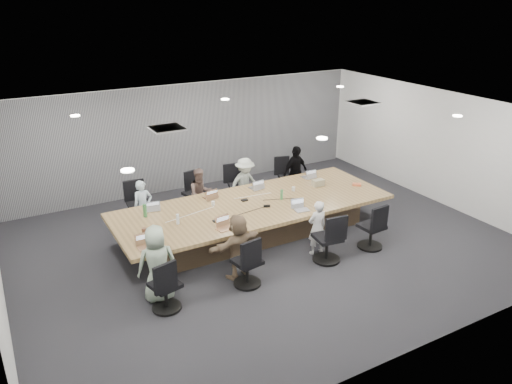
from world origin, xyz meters
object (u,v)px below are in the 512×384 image
chair_0 (139,208)px  laptop_3 (308,177)px  person_1 (201,194)px  laptop_2 (256,187)px  chair_1 (195,197)px  laptop_4 (147,247)px  laptop_0 (151,209)px  chair_2 (238,188)px  conference_table (254,218)px  laptop_6 (302,210)px  bottle_green_left (145,211)px  mug_brown (144,231)px  person_2 (245,184)px  chair_4 (165,289)px  person_5 (238,246)px  chair_7 (371,230)px  bottle_clear (178,219)px  chair_6 (327,241)px  person_4 (157,264)px  stapler (267,206)px  chair_3 (288,180)px  chair_5 (247,265)px  laptop_5 (225,229)px  bottle_green_right (282,195)px  canvas_bag (318,183)px  snack_packet (357,185)px  person_0 (143,207)px

chair_0 → laptop_3: 4.11m
person_1 → laptop_2: size_ratio=3.97×
chair_1 → laptop_4: size_ratio=2.71×
laptop_0 → chair_2: bearing=-152.3°
conference_table → laptop_6: laptop_6 is taller
bottle_green_left → mug_brown: bottle_green_left is taller
person_2 → laptop_4: size_ratio=4.21×
chair_4 → person_5: size_ratio=0.62×
chair_7 → bottle_clear: 3.97m
chair_6 → person_4: 3.36m
person_4 → laptop_4: size_ratio=4.49×
stapler → person_1: bearing=140.3°
chair_3 → chair_5: bearing=63.9°
person_4 → bottle_clear: bearing=-116.1°
chair_3 → laptop_5: bearing=55.1°
mug_brown → stapler: 2.65m
person_1 → bottle_clear: bearing=-124.2°
chair_1 → mug_brown: bearing=35.4°
person_2 → bottle_green_left: bearing=-167.5°
bottle_green_left → stapler: size_ratio=1.90×
bottle_green_right → chair_3: bearing=53.7°
chair_7 → person_5: bearing=168.6°
bottle_green_right → canvas_bag: (1.19, 0.29, -0.04)m
canvas_bag → snack_packet: canvas_bag is taller
chair_5 → chair_4: bearing=170.7°
chair_2 → person_1: size_ratio=0.67×
snack_packet → laptop_0: bearing=167.6°
mug_brown → stapler: bearing=-1.5°
chair_5 → person_5: 0.42m
chair_1 → person_2: bearing=152.2°
chair_2 → person_2: bearing=106.5°
person_2 → laptop_2: person_2 is taller
person_2 → stapler: (-0.35, -1.64, 0.12)m
chair_3 → bottle_green_right: size_ratio=3.32×
person_2 → chair_6: bearing=-90.9°
chair_1 → person_1: (0.00, -0.35, 0.20)m
chair_2 → person_4: 4.38m
chair_1 → canvas_bag: (2.50, -1.49, 0.39)m
laptop_6 → canvas_bag: bearing=49.7°
chair_5 → laptop_0: chair_5 is taller
chair_7 → stapler: 2.23m
chair_3 → stapler: (-1.81, -1.99, 0.39)m
chair_3 → chair_5: 4.56m
chair_1 → person_1: size_ratio=0.68×
person_2 → laptop_0: bearing=-172.5°
person_4 → laptop_6: size_ratio=4.71×
chair_4 → person_5: bearing=-0.8°
chair_0 → chair_4: size_ratio=1.11×
person_0 → person_5: 2.86m
bottle_green_right → chair_1: bearing=126.4°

